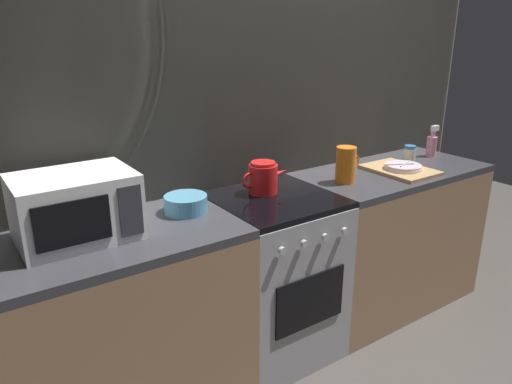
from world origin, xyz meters
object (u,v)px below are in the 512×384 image
stove_unit (273,276)px  microwave (76,207)px  spice_jar (410,154)px  mixing_bowl (186,204)px  pitcher (346,165)px  kettle (263,178)px  spray_bottle (432,144)px  dish_pile (401,169)px

stove_unit → microwave: 1.12m
stove_unit → spice_jar: (1.12, 0.06, 0.50)m
mixing_bowl → pitcher: 0.94m
kettle → spray_bottle: (1.36, -0.02, -0.00)m
spray_bottle → pitcher: bearing=-174.2°
kettle → spice_jar: kettle is taller
kettle → spice_jar: 1.13m
stove_unit → kettle: size_ratio=3.16×
mixing_bowl → spice_jar: bearing=-0.4°
dish_pile → spice_jar: spice_jar is taller
stove_unit → microwave: bearing=176.5°
microwave → kettle: bearing=2.0°
microwave → pitcher: 1.43m
pitcher → dish_pile: pitcher is taller
microwave → pitcher: microwave is taller
pitcher → spice_jar: size_ratio=1.90×
mixing_bowl → pitcher: bearing=-5.5°
stove_unit → mixing_bowl: size_ratio=4.50×
microwave → spice_jar: 2.07m
dish_pile → spice_jar: size_ratio=3.81×
kettle → spray_bottle: 1.36m
mixing_bowl → microwave: bearing=-178.4°
mixing_bowl → dish_pile: mixing_bowl is taller
pitcher → spray_bottle: size_ratio=0.99×
microwave → spray_bottle: bearing=0.3°
kettle → mixing_bowl: kettle is taller
microwave → dish_pile: size_ratio=1.15×
mixing_bowl → dish_pile: (1.35, -0.14, -0.02)m
kettle → spice_jar: bearing=-1.6°
kettle → mixing_bowl: 0.46m
spice_jar → microwave: bearing=-179.9°
dish_pile → spray_bottle: (0.46, 0.13, 0.06)m
microwave → spray_bottle: size_ratio=2.27×
stove_unit → spice_jar: 1.23m
microwave → kettle: 0.95m
pitcher → dish_pile: bearing=-6.2°
microwave → dish_pile: (1.84, -0.12, -0.12)m
kettle → dish_pile: kettle is taller
mixing_bowl → spray_bottle: size_ratio=0.99×
microwave → pitcher: (1.43, -0.08, -0.03)m
dish_pile → microwave: bearing=176.2°
pitcher → spice_jar: bearing=7.0°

